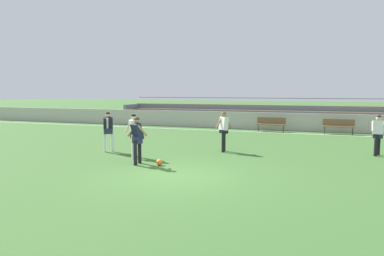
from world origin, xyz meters
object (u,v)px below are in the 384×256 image
bench_far_right (271,123)px  player_white_pressing_high (224,128)px  bench_near_bin (339,125)px  bleacher_stand (278,115)px  player_dark_deep_cover (108,128)px  player_white_trailing_run (378,132)px  player_dark_wide_left (137,136)px  player_white_wide_right (134,132)px  soccer_ball (159,162)px

bench_far_right → player_white_pressing_high: (-0.97, -8.24, 0.48)m
bench_far_right → bench_near_bin: size_ratio=1.00×
bleacher_stand → player_dark_deep_cover: (-5.67, -12.81, 0.17)m
player_dark_deep_cover → player_white_trailing_run: player_dark_deep_cover is taller
bleacher_stand → player_dark_wide_left: bleacher_stand is taller
bench_near_bin → player_white_wide_right: (-7.91, -10.66, 0.47)m
player_white_wide_right → player_dark_deep_cover: size_ratio=1.00×
soccer_ball → bench_near_bin: bearing=61.4°
player_white_pressing_high → player_dark_wide_left: bearing=-122.2°
bench_near_bin → player_white_wide_right: size_ratio=1.06×
player_white_wide_right → bench_far_right: bearing=69.7°
player_dark_wide_left → player_white_wide_right: 1.32m
bleacher_stand → player_dark_wide_left: bearing=-102.6°
player_white_wide_right → player_white_trailing_run: bearing=21.8°
bleacher_stand → player_dark_deep_cover: 14.01m
player_white_wide_right → soccer_ball: player_white_wide_right is taller
bleacher_stand → player_dark_deep_cover: size_ratio=13.88×
player_dark_wide_left → player_white_trailing_run: size_ratio=1.02×
bleacher_stand → player_white_wide_right: bearing=-106.6°
player_dark_deep_cover → player_white_trailing_run: (10.62, 2.86, -0.04)m
bench_near_bin → player_white_wide_right: bearing=-126.6°
player_white_trailing_run → soccer_ball: 8.78m
bench_near_bin → soccer_ball: bench_near_bin is taller
player_dark_wide_left → player_dark_deep_cover: 3.00m
player_white_pressing_high → soccer_ball: bearing=-112.4°
player_dark_wide_left → player_white_pressing_high: player_white_pressing_high is taller
bench_far_right → bench_near_bin: 3.97m
player_white_wide_right → player_white_trailing_run: size_ratio=1.04×
player_dark_deep_cover → soccer_ball: 3.74m
player_dark_wide_left → bench_near_bin: bearing=58.6°
player_white_trailing_run → player_white_wide_right: bearing=-158.2°
player_white_wide_right → player_dark_deep_cover: (-1.63, 0.74, 0.00)m
player_white_pressing_high → soccer_ball: (-1.41, -3.43, -0.92)m
bench_far_right → player_dark_wide_left: player_dark_wide_left is taller
player_white_wide_right → player_white_trailing_run: (8.98, 3.60, -0.04)m
bench_far_right → player_white_trailing_run: player_white_trailing_run is taller
bench_far_right → player_dark_wide_left: (-3.19, -11.75, 0.45)m
player_white_trailing_run → player_white_pressing_high: (-6.02, -1.18, 0.06)m
bleacher_stand → player_white_trailing_run: 11.11m
bench_far_right → player_white_trailing_run: bearing=-54.5°
player_dark_wide_left → player_dark_deep_cover: player_dark_deep_cover is taller
player_dark_wide_left → soccer_ball: player_dark_wide_left is taller
player_dark_wide_left → soccer_ball: bearing=5.8°
soccer_ball → player_white_trailing_run: bearing=31.8°
bench_near_bin → player_white_pressing_high: size_ratio=1.05×
player_white_trailing_run → soccer_ball: size_ratio=7.46×
bleacher_stand → soccer_ball: bearing=-99.7°
bench_far_right → player_dark_deep_cover: bearing=-119.3°
bench_near_bin → player_white_pressing_high: 9.62m
player_white_trailing_run → player_white_pressing_high: size_ratio=0.95×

